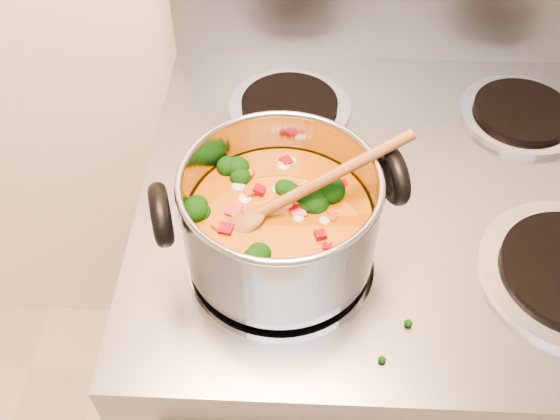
{
  "coord_description": "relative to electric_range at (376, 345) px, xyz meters",
  "views": [
    {
      "loc": [
        -0.23,
        0.57,
        1.54
      ],
      "look_at": [
        -0.25,
        1.02,
        1.01
      ],
      "focal_mm": 40.0,
      "sensor_mm": 36.0,
      "label": 1
    }
  ],
  "objects": [
    {
      "name": "cooktop_crumbs",
      "position": [
        -0.16,
        -0.21,
        0.46
      ],
      "size": [
        0.31,
        0.21,
        0.01
      ],
      "color": "black",
      "rests_on": "electric_range"
    },
    {
      "name": "electric_range",
      "position": [
        0.0,
        0.0,
        0.0
      ],
      "size": [
        0.74,
        0.67,
        1.08
      ],
      "color": "gray",
      "rests_on": "ground"
    },
    {
      "name": "stockpot",
      "position": [
        -0.18,
        -0.14,
        0.53
      ],
      "size": [
        0.29,
        0.23,
        0.14
      ],
      "rotation": [
        0.0,
        0.0,
        0.27
      ],
      "color": "#9E9DA5",
      "rests_on": "electric_range"
    },
    {
      "name": "wooden_spoon",
      "position": [
        -0.17,
        -0.14,
        0.56
      ],
      "size": [
        0.22,
        0.11,
        0.1
      ],
      "rotation": [
        0.0,
        0.0,
        0.36
      ],
      "color": "brown",
      "rests_on": "stockpot"
    }
  ]
}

